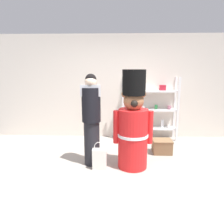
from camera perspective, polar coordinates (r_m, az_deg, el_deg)
The scene contains 7 objects.
ground_plane at distance 3.52m, azimuth 1.47°, elevation -17.70°, with size 6.40×6.40×0.00m, color #9E9389.
back_wall at distance 5.29m, azimuth 1.68°, elevation 6.95°, with size 6.40×0.12×2.60m, color silver.
merchandise_shelf at distance 5.19m, azimuth 10.41°, elevation 0.98°, with size 1.38×0.35×1.56m.
teddy_bear_guard at distance 3.61m, azimuth 5.90°, elevation -3.77°, with size 0.70×0.54×1.73m.
person_shopper at distance 3.69m, azimuth -5.75°, elevation -1.91°, with size 0.35×0.33×1.66m.
shopping_bag at distance 3.70m, azimuth -3.51°, elevation -12.83°, with size 0.24×0.13×0.50m.
display_crate at distance 4.50m, azimuth 13.75°, elevation -9.28°, with size 0.40×0.33×0.29m.
Camera 1 is at (0.01, -3.07, 1.71)m, focal length 32.80 mm.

